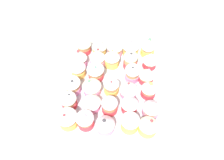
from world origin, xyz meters
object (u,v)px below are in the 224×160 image
(cupcake_20, at_px, (96,72))
(cupcake_3, at_px, (147,75))
(cupcake_4, at_px, (150,60))
(cupcake_17, at_px, (85,120))
(cupcake_2, at_px, (149,89))
(cupcake_6, at_px, (130,122))
(cupcake_8, at_px, (129,89))
(cupcake_25, at_px, (72,85))
(cupcake_22, at_px, (99,47))
(cupcake_11, at_px, (131,47))
(cupcake_16, at_px, (114,47))
(cupcake_26, at_px, (78,68))
(cupcake_12, at_px, (105,124))
(cupcake_5, at_px, (148,47))
(cupcake_19, at_px, (92,87))
(cupcake_27, at_px, (79,57))
(cupcake_10, at_px, (130,60))
(cupcake_21, at_px, (97,57))
(baking_tray, at_px, (112,86))
(cupcake_7, at_px, (130,104))
(cupcake_24, at_px, (68,100))
(cupcake_15, at_px, (112,58))
(cupcake_28, at_px, (84,46))
(cupcake_13, at_px, (110,105))
(cupcake_23, at_px, (68,119))
(cupcake_14, at_px, (112,86))
(cupcake_9, at_px, (133,73))

(cupcake_20, bearing_deg, cupcake_3, -90.58)
(cupcake_4, xyz_separation_m, cupcake_17, (-0.26, 0.21, -0.00))
(cupcake_2, height_order, cupcake_6, cupcake_2)
(cupcake_4, height_order, cupcake_8, cupcake_8)
(cupcake_17, xyz_separation_m, cupcake_25, (0.13, 0.07, 0.00))
(cupcake_8, height_order, cupcake_22, cupcake_8)
(cupcake_11, bearing_deg, cupcake_6, -179.12)
(cupcake_16, xyz_separation_m, cupcake_25, (-0.19, 0.13, -0.01))
(cupcake_4, xyz_separation_m, cupcake_26, (-0.06, 0.27, 0.00))
(cupcake_3, relative_size, cupcake_12, 0.98)
(cupcake_5, distance_m, cupcake_19, 0.28)
(cupcake_27, bearing_deg, cupcake_25, 178.89)
(cupcake_3, height_order, cupcake_12, cupcake_12)
(cupcake_12, bearing_deg, cupcake_19, 24.07)
(cupcake_10, distance_m, cupcake_20, 0.14)
(cupcake_21, bearing_deg, cupcake_11, -63.54)
(cupcake_6, distance_m, cupcake_11, 0.32)
(baking_tray, xyz_separation_m, cupcake_20, (0.03, 0.06, 0.04))
(cupcake_7, bearing_deg, cupcake_22, 26.75)
(cupcake_7, distance_m, cupcake_24, 0.20)
(cupcake_20, bearing_deg, cupcake_24, 148.69)
(cupcake_7, bearing_deg, cupcake_11, 0.54)
(baking_tray, height_order, cupcake_19, cupcake_19)
(cupcake_8, distance_m, cupcake_15, 0.15)
(cupcake_27, bearing_deg, cupcake_28, -6.89)
(cupcake_12, relative_size, cupcake_17, 1.11)
(baking_tray, relative_size, cupcake_13, 6.64)
(cupcake_23, bearing_deg, cupcake_15, -25.04)
(cupcake_3, distance_m, cupcake_24, 0.29)
(cupcake_10, xyz_separation_m, cupcake_14, (-0.12, 0.06, -0.00))
(cupcake_6, bearing_deg, cupcake_4, -15.24)
(cupcake_10, relative_size, cupcake_25, 1.14)
(cupcake_14, xyz_separation_m, cupcake_16, (0.19, 0.00, 0.01))
(cupcake_5, bearing_deg, cupcake_13, 154.47)
(cupcake_14, distance_m, cupcake_22, 0.20)
(cupcake_2, distance_m, cupcake_10, 0.14)
(cupcake_4, xyz_separation_m, cupcake_15, (-0.00, 0.15, 0.00))
(cupcake_23, bearing_deg, cupcake_5, -38.42)
(cupcake_24, bearing_deg, cupcake_28, -2.82)
(cupcake_7, bearing_deg, cupcake_2, -44.87)
(cupcake_10, relative_size, cupcake_28, 1.25)
(cupcake_22, bearing_deg, cupcake_26, 150.96)
(cupcake_16, bearing_deg, cupcake_4, -111.67)
(baking_tray, distance_m, cupcake_11, 0.18)
(cupcake_13, xyz_separation_m, cupcake_16, (0.26, 0.00, 0.01))
(cupcake_11, bearing_deg, cupcake_2, -160.85)
(cupcake_4, distance_m, cupcake_7, 0.21)
(cupcake_9, bearing_deg, cupcake_4, -44.84)
(cupcake_11, height_order, cupcake_22, cupcake_11)
(cupcake_6, distance_m, cupcake_17, 0.14)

